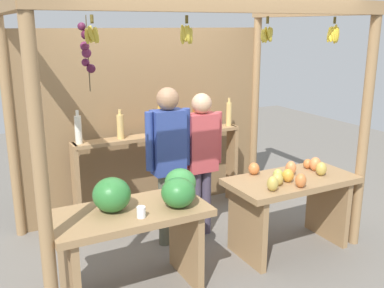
# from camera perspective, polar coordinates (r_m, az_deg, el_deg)

# --- Properties ---
(ground_plane) EXTENTS (12.00, 12.00, 0.00)m
(ground_plane) POSITION_cam_1_polar(r_m,az_deg,el_deg) (4.87, -1.03, -11.98)
(ground_plane) COLOR slate
(ground_plane) RESTS_ON ground
(market_stall) EXTENTS (3.19, 1.95, 2.43)m
(market_stall) POSITION_cam_1_polar(r_m,az_deg,el_deg) (4.80, -3.47, 5.30)
(market_stall) COLOR #99754C
(market_stall) RESTS_ON ground
(fruit_counter_left) EXTENTS (1.34, 0.64, 1.04)m
(fruit_counter_left) POSITION_cam_1_polar(r_m,az_deg,el_deg) (3.74, -6.78, -9.28)
(fruit_counter_left) COLOR #99754C
(fruit_counter_left) RESTS_ON ground
(fruit_counter_right) EXTENTS (1.29, 0.65, 0.91)m
(fruit_counter_right) POSITION_cam_1_polar(r_m,az_deg,el_deg) (4.54, 12.55, -6.44)
(fruit_counter_right) COLOR #99754C
(fruit_counter_right) RESTS_ON ground
(bottle_shelf_unit) EXTENTS (2.04, 0.22, 1.36)m
(bottle_shelf_unit) POSITION_cam_1_polar(r_m,az_deg,el_deg) (5.18, -4.20, -0.93)
(bottle_shelf_unit) COLOR #99754C
(bottle_shelf_unit) RESTS_ON ground
(vendor_man) EXTENTS (0.48, 0.22, 1.64)m
(vendor_man) POSITION_cam_1_polar(r_m,az_deg,el_deg) (4.42, -3.05, -1.12)
(vendor_man) COLOR #535544
(vendor_man) RESTS_ON ground
(vendor_woman) EXTENTS (0.48, 0.21, 1.55)m
(vendor_woman) POSITION_cam_1_polar(r_m,az_deg,el_deg) (4.64, 1.21, -1.12)
(vendor_woman) COLOR #484054
(vendor_woman) RESTS_ON ground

